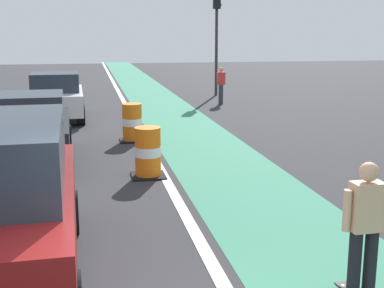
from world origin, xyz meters
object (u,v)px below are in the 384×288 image
traffic_barrel_mid (132,123)px  pedestrian_crossing (221,85)px  parked_sedan_third (56,97)px  skateboarder_on_lane (365,229)px  traffic_barrel_front (148,153)px  parked_sedan_second (29,129)px  traffic_light_corner (217,24)px

traffic_barrel_mid → pedestrian_crossing: 8.46m
traffic_barrel_mid → parked_sedan_third: bearing=118.8°
skateboarder_on_lane → traffic_barrel_front: (-1.79, 5.89, -0.38)m
skateboarder_on_lane → parked_sedan_second: 8.79m
parked_sedan_second → traffic_barrel_front: 3.14m
skateboarder_on_lane → traffic_barrel_front: 6.17m
skateboarder_on_lane → pedestrian_crossing: bearing=81.0°
skateboarder_on_lane → traffic_light_corner: (3.26, 20.20, 2.59)m
parked_sedan_second → traffic_light_corner: traffic_light_corner is taller
traffic_barrel_mid → pedestrian_crossing: bearing=58.1°
traffic_light_corner → traffic_barrel_front: bearing=-109.4°
skateboarder_on_lane → pedestrian_crossing: 17.14m
parked_sedan_third → traffic_barrel_mid: parked_sedan_third is taller
traffic_barrel_front → pedestrian_crossing: 11.91m
traffic_light_corner → traffic_barrel_mid: bearing=-115.9°
traffic_barrel_front → traffic_light_corner: (5.05, 14.30, 2.97)m
pedestrian_crossing → skateboarder_on_lane: bearing=-99.0°
parked_sedan_second → pedestrian_crossing: (7.08, 9.33, 0.03)m
traffic_barrel_mid → traffic_light_corner: (5.06, 10.44, 2.97)m
parked_sedan_second → traffic_light_corner: (7.67, 12.60, 2.67)m
traffic_barrel_front → traffic_barrel_mid: bearing=90.2°
traffic_light_corner → pedestrian_crossing: size_ratio=3.17×
traffic_barrel_mid → traffic_light_corner: size_ratio=0.21×
parked_sedan_second → parked_sedan_third: (0.27, 6.40, 0.00)m
parked_sedan_second → parked_sedan_third: same height
parked_sedan_third → traffic_barrel_front: size_ratio=3.80×
traffic_barrel_mid → parked_sedan_second: bearing=-140.4°
pedestrian_crossing → traffic_light_corner: bearing=79.7°
traffic_barrel_mid → pedestrian_crossing: (4.47, 7.18, 0.33)m
parked_sedan_third → traffic_light_corner: 10.01m
skateboarder_on_lane → traffic_barrel_mid: size_ratio=1.55×
parked_sedan_second → traffic_barrel_front: bearing=-33.0°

